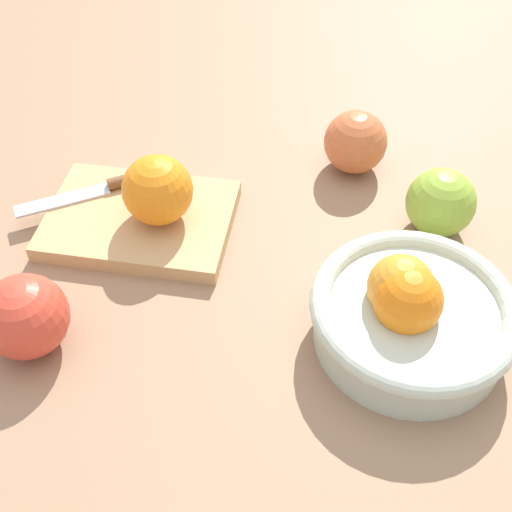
{
  "coord_description": "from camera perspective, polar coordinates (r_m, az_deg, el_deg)",
  "views": [
    {
      "loc": [
        -0.13,
        0.54,
        0.55
      ],
      "look_at": [
        -0.03,
        0.07,
        0.04
      ],
      "focal_mm": 47.1,
      "sensor_mm": 36.0,
      "label": 1
    }
  ],
  "objects": [
    {
      "name": "knife",
      "position": [
        0.82,
        -13.16,
        5.6
      ],
      "size": [
        0.14,
        0.1,
        0.01
      ],
      "color": "silver",
      "rests_on": "cutting_board"
    },
    {
      "name": "ground_plane",
      "position": [
        0.78,
        -1.29,
        1.95
      ],
      "size": [
        2.4,
        2.4,
        0.0
      ],
      "primitive_type": "plane",
      "color": "#997556"
    },
    {
      "name": "cutting_board",
      "position": [
        0.79,
        -9.84,
        3.03
      ],
      "size": [
        0.22,
        0.16,
        0.02
      ],
      "primitive_type": "cube",
      "rotation": [
        0.0,
        0.0,
        0.04
      ],
      "color": "tan",
      "rests_on": "ground_plane"
    },
    {
      "name": "orange_on_board",
      "position": [
        0.75,
        -8.36,
        5.57
      ],
      "size": [
        0.08,
        0.08,
        0.08
      ],
      "primitive_type": "sphere",
      "color": "orange",
      "rests_on": "cutting_board"
    },
    {
      "name": "apple_back_right",
      "position": [
        0.68,
        -18.99,
        -4.88
      ],
      "size": [
        0.08,
        0.08,
        0.08
      ],
      "primitive_type": "sphere",
      "color": "#D6422D",
      "rests_on": "ground_plane"
    },
    {
      "name": "bowl",
      "position": [
        0.67,
        12.99,
        -4.8
      ],
      "size": [
        0.2,
        0.2,
        0.1
      ],
      "color": "beige",
      "rests_on": "ground_plane"
    },
    {
      "name": "apple_front_left",
      "position": [
        0.79,
        15.42,
        4.41
      ],
      "size": [
        0.08,
        0.08,
        0.08
      ],
      "primitive_type": "sphere",
      "color": "#8EB738",
      "rests_on": "ground_plane"
    },
    {
      "name": "apple_front_left_2",
      "position": [
        0.85,
        8.45,
        9.55
      ],
      "size": [
        0.08,
        0.08,
        0.08
      ],
      "primitive_type": "sphere",
      "color": "#CC6638",
      "rests_on": "ground_plane"
    }
  ]
}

